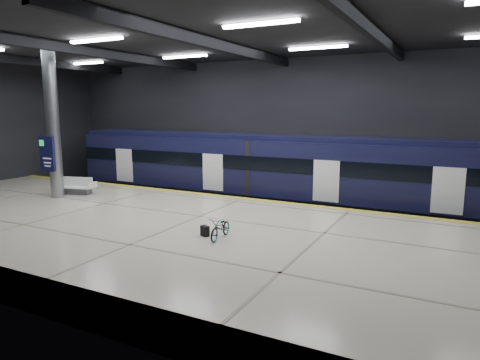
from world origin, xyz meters
The scene contains 10 objects.
ground centered at (0.00, 0.00, 0.00)m, with size 30.00×30.00×0.00m, color black.
room_shell centered at (0.00, 0.00, 5.72)m, with size 30.10×16.10×8.05m.
platform centered at (0.00, -2.50, 0.55)m, with size 30.00×11.00×1.10m, color beige.
safety_strip centered at (0.00, 2.75, 1.11)m, with size 30.00×0.40×0.01m, color gold.
rails centered at (0.00, 5.50, 0.08)m, with size 30.00×1.52×0.16m.
train centered at (2.36, 5.50, 2.06)m, with size 29.40×2.84×3.79m.
bench centered at (-7.83, -0.08, 1.40)m, with size 2.06×1.27×0.85m.
bicycle centered at (2.19, -3.16, 1.46)m, with size 0.48×1.37×0.72m, color #99999E.
pannier_bag centered at (1.59, -3.16, 1.28)m, with size 0.30×0.18×0.35m, color black.
info_column centered at (-8.00, -1.03, 4.46)m, with size 0.90×0.78×6.90m.
Camera 1 is at (8.88, -14.72, 5.26)m, focal length 32.00 mm.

